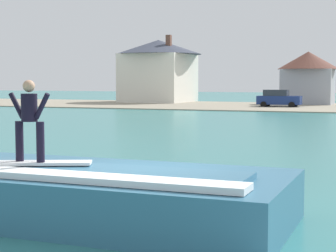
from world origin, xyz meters
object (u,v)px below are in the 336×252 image
at_px(car_near_shore, 278,98).
at_px(house_with_chimney, 159,68).
at_px(house_small_cottage, 308,75).
at_px(surfboard, 34,163).
at_px(wave_crest, 70,192).
at_px(surfer, 29,116).

xyz_separation_m(car_near_shore, house_with_chimney, (-17.09, 8.35, 3.54)).
bearing_deg(house_small_cottage, surfboard, -87.09).
distance_m(wave_crest, surfboard, 0.93).
height_order(surfer, house_with_chimney, house_with_chimney).
height_order(surfer, car_near_shore, surfer).
height_order(car_near_shore, house_with_chimney, house_with_chimney).
relative_size(surfboard, house_small_cottage, 0.32).
bearing_deg(house_small_cottage, house_with_chimney, 179.44).
bearing_deg(house_small_cottage, car_near_shore, -102.76).
xyz_separation_m(surfboard, surfer, (-0.05, -0.05, 0.93)).
bearing_deg(surfboard, surfer, -136.22).
bearing_deg(surfer, wave_crest, 36.72).
distance_m(car_near_shore, house_with_chimney, 19.35).
distance_m(wave_crest, house_small_cottage, 58.85).
xyz_separation_m(surfboard, car_near_shore, (-4.86, 50.92, -0.19)).
bearing_deg(house_with_chimney, wave_crest, -69.07).
xyz_separation_m(wave_crest, house_with_chimney, (-22.51, 58.85, 3.97)).
height_order(wave_crest, house_with_chimney, house_with_chimney).
height_order(surfboard, house_small_cottage, house_small_cottage).
height_order(car_near_shore, house_small_cottage, house_small_cottage).
height_order(surfer, house_small_cottage, house_small_cottage).
height_order(wave_crest, surfer, surfer).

